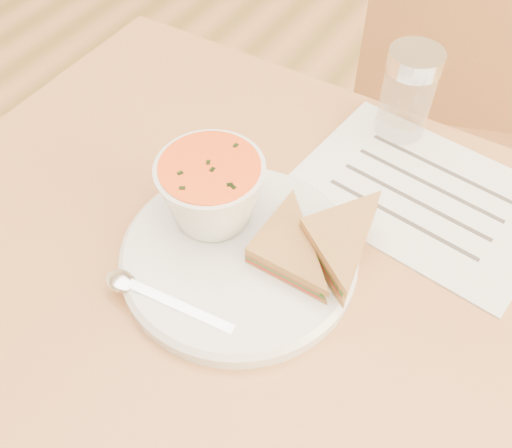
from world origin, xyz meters
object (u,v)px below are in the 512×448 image
Objects in this scene: chair_far at (437,175)px; plate at (239,256)px; dining_table at (288,427)px; soup_bowl at (212,193)px; condiment_shaker at (407,94)px.

chair_far is 3.33× the size of plate.
chair_far reaches higher than dining_table.
soup_bowl is at bearing 54.71° from chair_far.
plate is at bearing 60.26° from chair_far.
soup_bowl reaches higher than dining_table.
condiment_shaker is at bearing 66.12° from soup_bowl.
soup_bowl is 0.29m from condiment_shaker.
condiment_shaker is (-0.04, -0.28, 0.38)m from chair_far.
dining_table is 0.39m from plate.
dining_table is at bearing -6.53° from plate.
chair_far is at bearing 82.74° from condiment_shaker.
chair_far is 0.47m from condiment_shaker.
soup_bowl reaches higher than plate.
dining_table is 8.43× the size of soup_bowl.
dining_table is 3.81× the size of plate.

